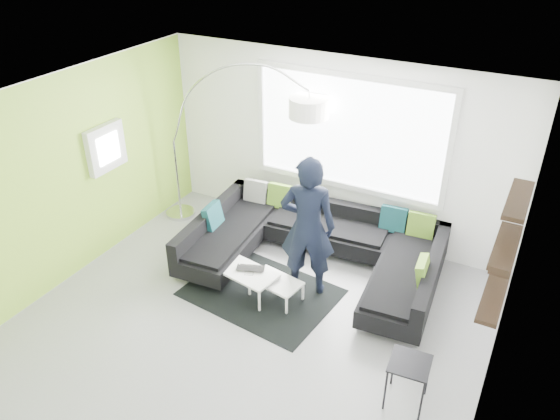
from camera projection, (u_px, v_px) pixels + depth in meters
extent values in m
plane|color=gray|center=(253.00, 322.00, 6.87)|extent=(5.50, 5.50, 0.00)
cube|color=white|center=(336.00, 149.00, 8.08)|extent=(5.50, 0.04, 2.80)
cube|color=white|center=(86.00, 377.00, 4.26)|extent=(5.50, 0.04, 2.80)
cube|color=white|center=(73.00, 177.00, 7.28)|extent=(0.04, 5.00, 2.80)
cube|color=white|center=(505.00, 301.00, 5.05)|extent=(0.04, 5.00, 2.80)
cube|color=white|center=(246.00, 109.00, 5.47)|extent=(5.50, 5.00, 0.04)
cube|color=#93C638|center=(73.00, 177.00, 7.28)|extent=(0.01, 5.00, 2.80)
cube|color=white|center=(349.00, 133.00, 7.82)|extent=(2.96, 0.06, 1.68)
cube|color=silver|center=(106.00, 148.00, 7.62)|extent=(0.12, 0.66, 0.66)
cube|color=black|center=(506.00, 249.00, 5.25)|extent=(0.20, 1.24, 0.95)
cube|color=black|center=(313.00, 260.00, 7.73)|extent=(3.59, 2.39, 0.36)
cube|color=black|center=(313.00, 241.00, 7.57)|extent=(3.59, 2.39, 0.27)
cube|color=#4C7219|center=(314.00, 238.00, 7.55)|extent=(3.07, 0.43, 0.38)
cube|color=black|center=(261.00, 292.00, 7.37)|extent=(2.07, 1.60, 0.01)
cube|color=white|center=(261.00, 285.00, 7.25)|extent=(1.13, 0.78, 0.34)
cube|color=black|center=(407.00, 382.00, 5.65)|extent=(0.44, 0.44, 0.56)
imported|color=black|center=(308.00, 227.00, 6.97)|extent=(0.99, 0.88, 1.96)
imported|color=black|center=(250.00, 271.00, 7.20)|extent=(0.54, 0.50, 0.03)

